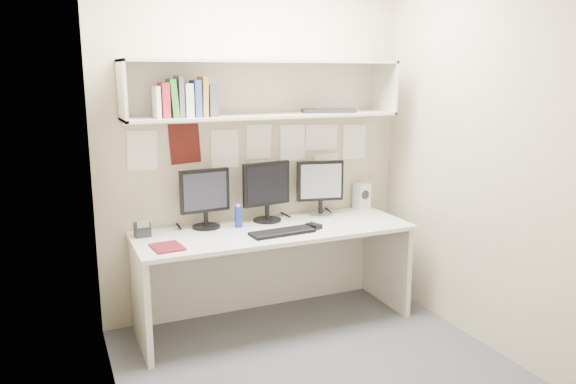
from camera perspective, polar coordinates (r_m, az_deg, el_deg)
name	(u,v)px	position (r m, az deg, el deg)	size (l,w,h in m)	color
floor	(312,362)	(3.79, 2.47, -16.87)	(2.40, 2.00, 0.01)	#444348
wall_back	(256,144)	(4.28, -3.24, 4.85)	(2.40, 0.02, 2.60)	tan
wall_front	(414,197)	(2.52, 12.69, -0.49)	(2.40, 0.02, 2.60)	tan
wall_left	(105,178)	(3.04, -18.10, 1.33)	(0.02, 2.00, 2.60)	tan
wall_right	(472,153)	(4.03, 18.21, 3.83)	(0.02, 2.00, 2.60)	tan
desk	(274,276)	(4.18, -1.41, -8.51)	(2.00, 0.70, 0.73)	beige
overhead_hutch	(262,89)	(4.11, -2.63, 10.44)	(2.00, 0.38, 0.40)	beige
pinned_papers	(257,151)	(4.28, -3.21, 4.18)	(1.92, 0.01, 0.48)	white
monitor_left	(205,196)	(4.08, -8.43, -0.37)	(0.37, 0.20, 0.43)	black
monitor_center	(267,189)	(4.22, -2.19, 0.31)	(0.39, 0.21, 0.45)	black
monitor_right	(320,185)	(4.40, 3.29, 0.67)	(0.37, 0.20, 0.43)	#A5A5AA
keyboard	(282,232)	(3.93, -0.60, -4.11)	(0.46, 0.16, 0.02)	black
mouse	(314,226)	(4.07, 2.64, -3.47)	(0.07, 0.11, 0.03)	black
speaker	(362,196)	(4.66, 7.50, -0.40)	(0.12, 0.13, 0.22)	silver
blue_bottle	(238,216)	(4.10, -5.06, -2.48)	(0.05, 0.05, 0.17)	navy
maroon_notebook	(167,247)	(3.70, -12.17, -5.49)	(0.18, 0.23, 0.01)	#5D1018
desk_phone	(142,229)	(3.98, -14.57, -3.70)	(0.11, 0.10, 0.13)	black
book_stack	(186,99)	(3.86, -10.37, 9.26)	(0.41, 0.17, 0.28)	white
hutch_tray	(329,111)	(4.24, 4.15, 8.23)	(0.39, 0.15, 0.03)	black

